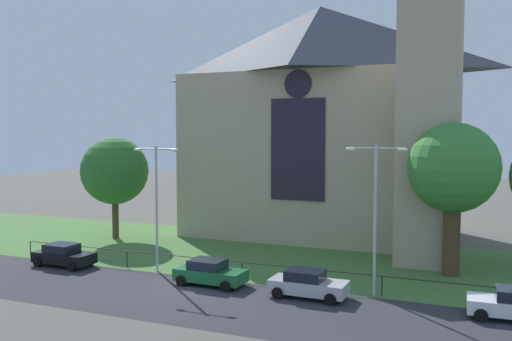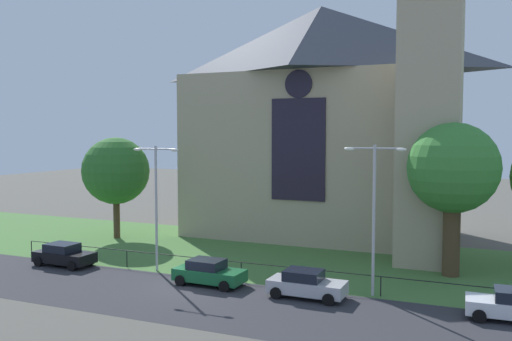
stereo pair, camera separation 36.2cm
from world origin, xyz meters
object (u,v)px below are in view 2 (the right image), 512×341
(church_building, at_px, (327,118))
(tree_left_far, at_px, (116,171))
(tree_right_near, at_px, (453,170))
(parked_car_green, at_px, (209,272))
(parked_car_black, at_px, (64,255))
(parked_car_silver, at_px, (306,284))
(streetlamp_near, at_px, (156,192))
(streetlamp_far, at_px, (374,201))

(church_building, relative_size, tree_left_far, 3.01)
(tree_right_near, relative_size, parked_car_green, 2.28)
(parked_car_black, relative_size, parked_car_silver, 1.00)
(church_building, bearing_deg, parked_car_silver, -77.50)
(tree_right_near, xyz_separation_m, parked_car_black, (-24.32, -7.55, -5.97))
(tree_left_far, distance_m, streetlamp_near, 12.58)
(church_building, height_order, tree_right_near, church_building)
(tree_left_far, bearing_deg, parked_car_black, -73.06)
(streetlamp_far, bearing_deg, tree_left_far, 160.73)
(church_building, bearing_deg, streetlamp_near, -112.69)
(church_building, distance_m, tree_left_far, 18.69)
(streetlamp_near, relative_size, parked_car_silver, 1.94)
(church_building, xyz_separation_m, streetlamp_far, (7.27, -16.24, -4.96))
(tree_left_far, relative_size, streetlamp_far, 1.03)
(tree_left_far, bearing_deg, parked_car_silver, -26.19)
(tree_left_far, height_order, parked_car_green, tree_left_far)
(streetlamp_near, bearing_deg, parked_car_silver, -9.11)
(tree_right_near, distance_m, tree_left_far, 27.32)
(streetlamp_far, xyz_separation_m, parked_car_black, (-20.65, -1.31, -4.56))
(streetlamp_far, bearing_deg, parked_car_silver, -152.31)
(tree_left_far, distance_m, streetlamp_far, 24.96)
(tree_right_near, bearing_deg, streetlamp_near, -160.61)
(tree_right_near, bearing_deg, church_building, 137.63)
(parked_car_black, xyz_separation_m, parked_car_green, (11.27, -0.30, 0.00))
(streetlamp_near, bearing_deg, streetlamp_far, 0.00)
(tree_left_far, relative_size, parked_car_green, 2.03)
(parked_car_black, height_order, parked_car_silver, same)
(streetlamp_far, relative_size, parked_car_green, 1.97)
(parked_car_green, bearing_deg, streetlamp_far, 11.28)
(tree_right_near, height_order, tree_left_far, tree_right_near)
(church_building, bearing_deg, streetlamp_far, -65.87)
(tree_right_near, height_order, streetlamp_near, tree_right_near)
(church_building, bearing_deg, tree_right_near, -42.37)
(streetlamp_near, bearing_deg, tree_left_far, 139.04)
(parked_car_silver, bearing_deg, tree_right_near, 49.51)
(parked_car_black, xyz_separation_m, parked_car_silver, (17.35, -0.42, 0.00))
(streetlamp_near, height_order, parked_car_green, streetlamp_near)
(tree_left_far, bearing_deg, tree_right_near, -4.18)
(parked_car_green, bearing_deg, parked_car_silver, 0.42)
(tree_left_far, distance_m, parked_car_silver, 23.13)
(parked_car_black, distance_m, parked_car_green, 11.27)
(church_building, distance_m, parked_car_black, 24.03)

